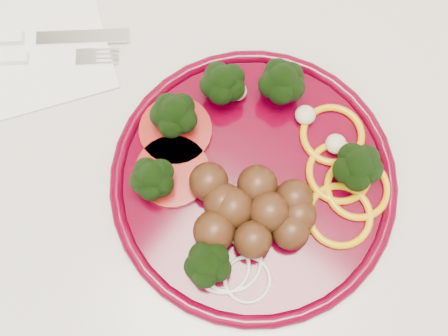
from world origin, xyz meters
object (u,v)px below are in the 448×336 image
Objects in this scene: knife at (18,38)px; fork at (14,59)px; plate at (251,179)px; napkin at (39,47)px.

fork is at bearing -97.00° from knife.
plate is 0.29m from fork.
plate reaches higher than knife.
plate is 2.12× the size of fork.
knife is at bearing -174.70° from plate.
napkin is at bearing -175.73° from plate.
napkin is at bearing 33.31° from fork.
knife is at bearing -162.06° from napkin.
plate reaches higher than napkin.
knife is (-0.02, -0.01, 0.01)m from napkin.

